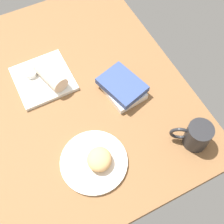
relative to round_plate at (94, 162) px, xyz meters
The scene contains 8 objects.
dining_table 31.90cm from the round_plate, behind, with size 110.00×90.00×4.00cm, color brown.
round_plate is the anchor object (origin of this frame).
scone_pastry 3.90cm from the round_plate, 55.89° to the left, with size 9.09×8.54×5.22cm, color tan.
square_plate 41.88cm from the round_plate, behind, with size 22.42×22.42×1.60cm, color white.
sauce_cup 45.78cm from the round_plate, behind, with size 4.96×4.96×2.24cm.
breakfast_wrap 39.22cm from the round_plate, behind, with size 6.59×6.59×14.39cm, color beige.
book_stack 32.08cm from the round_plate, 134.30° to the left, with size 20.25×17.28×5.55cm.
coffee_mug 37.30cm from the round_plate, 75.78° to the left, with size 10.65×13.01×10.47cm.
Camera 1 is at (65.17, -13.70, 102.59)cm, focal length 46.64 mm.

